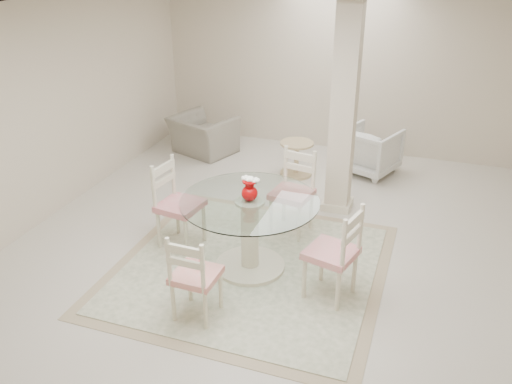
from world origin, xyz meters
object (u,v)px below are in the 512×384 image
(dining_table, at_px, (250,235))
(dining_chair_west, at_px, (174,198))
(red_vase, at_px, (250,189))
(side_table, at_px, (296,160))
(dining_chair_south, at_px, (192,272))
(recliner_taupe, at_px, (203,135))
(dining_chair_east, at_px, (338,248))
(armchair_white, at_px, (370,150))
(column, at_px, (344,111))
(dining_chair_north, at_px, (295,186))

(dining_table, bearing_deg, dining_chair_west, 168.01)
(red_vase, height_order, dining_chair_west, dining_chair_west)
(dining_table, distance_m, red_vase, 0.54)
(dining_table, xyz_separation_m, side_table, (-0.20, 2.64, -0.19))
(dining_chair_south, bearing_deg, recliner_taupe, -65.36)
(dining_chair_east, xyz_separation_m, dining_chair_west, (-2.00, 0.43, 0.01))
(recliner_taupe, relative_size, armchair_white, 1.24)
(column, height_order, red_vase, column)
(dining_chair_north, bearing_deg, dining_chair_south, -92.92)
(column, height_order, dining_chair_north, column)
(side_table, bearing_deg, armchair_white, 24.75)
(dining_chair_south, distance_m, recliner_taupe, 4.36)
(armchair_white, bearing_deg, dining_chair_east, 114.05)
(red_vase, bearing_deg, dining_table, -95.71)
(dining_table, xyz_separation_m, dining_chair_south, (-0.20, -1.00, 0.11))
(dining_chair_west, xyz_separation_m, side_table, (0.80, 2.43, -0.37))
(dining_chair_east, distance_m, dining_chair_north, 1.45)
(dining_chair_south, distance_m, armchair_white, 4.24)
(column, xyz_separation_m, recliner_taupe, (-2.53, 1.23, -1.04))
(dining_chair_north, distance_m, recliner_taupe, 2.94)
(column, xyz_separation_m, red_vase, (-0.61, -1.77, -0.38))
(dining_chair_south, distance_m, side_table, 3.65)
(recliner_taupe, bearing_deg, dining_chair_east, 151.84)
(dining_table, distance_m, dining_chair_west, 1.04)
(dining_chair_south, bearing_deg, red_vase, -100.11)
(dining_chair_east, relative_size, side_table, 2.18)
(recliner_taupe, bearing_deg, side_table, -172.30)
(column, relative_size, dining_chair_south, 2.61)
(column, height_order, armchair_white, column)
(dining_table, xyz_separation_m, red_vase, (0.00, 0.00, 0.54))
(dining_chair_north, relative_size, dining_chair_south, 1.11)
(dining_chair_south, xyz_separation_m, armchair_white, (1.03, 4.11, -0.19))
(red_vase, bearing_deg, dining_chair_west, 168.18)
(red_vase, bearing_deg, side_table, 94.44)
(red_vase, xyz_separation_m, recliner_taupe, (-1.92, 3.00, -0.66))
(recliner_taupe, height_order, side_table, recliner_taupe)
(dining_chair_west, bearing_deg, column, -37.88)
(red_vase, distance_m, armchair_white, 3.28)
(dining_chair_east, height_order, dining_chair_west, dining_chair_west)
(column, distance_m, dining_table, 2.09)
(column, relative_size, dining_chair_north, 2.36)
(red_vase, xyz_separation_m, side_table, (-0.20, 2.64, -0.73))
(dining_table, distance_m, armchair_white, 3.23)
(dining_chair_south, height_order, recliner_taupe, dining_chair_south)
(red_vase, relative_size, dining_chair_south, 0.26)
(dining_chair_west, bearing_deg, recliner_taupe, 26.15)
(dining_chair_west, distance_m, dining_chair_south, 1.45)
(red_vase, relative_size, dining_chair_east, 0.23)
(dining_chair_east, xyz_separation_m, dining_chair_north, (-0.79, 1.22, 0.00))
(dining_chair_west, relative_size, dining_chair_south, 1.12)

